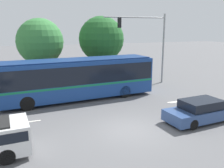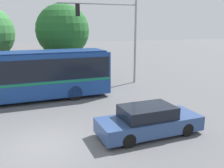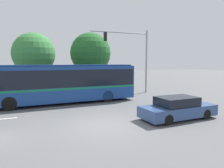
{
  "view_description": "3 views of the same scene",
  "coord_description": "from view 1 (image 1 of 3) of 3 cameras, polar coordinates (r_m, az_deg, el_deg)",
  "views": [
    {
      "loc": [
        -5.63,
        -11.13,
        5.51
      ],
      "look_at": [
        0.93,
        5.2,
        1.4
      ],
      "focal_mm": 38.78,
      "sensor_mm": 36.0,
      "label": 1
    },
    {
      "loc": [
        -0.37,
        -9.59,
        4.73
      ],
      "look_at": [
        3.81,
        2.65,
        1.71
      ],
      "focal_mm": 39.57,
      "sensor_mm": 36.0,
      "label": 2
    },
    {
      "loc": [
        -3.49,
        -10.04,
        3.38
      ],
      "look_at": [
        2.68,
        5.81,
        1.55
      ],
      "focal_mm": 32.53,
      "sensor_mm": 36.0,
      "label": 3
    }
  ],
  "objects": [
    {
      "name": "ground_plane",
      "position": [
        13.64,
        4.61,
        -10.74
      ],
      "size": [
        140.0,
        140.0,
        0.0
      ],
      "primitive_type": "plane",
      "color": "#5B5B5E"
    },
    {
      "name": "city_bus",
      "position": [
        18.99,
        -7.88,
        1.76
      ],
      "size": [
        12.06,
        3.27,
        3.17
      ],
      "rotation": [
        0.0,
        0.0,
        3.2
      ],
      "color": "navy",
      "rests_on": "ground"
    },
    {
      "name": "sedan_foreground",
      "position": [
        15.58,
        20.37,
        -5.98
      ],
      "size": [
        4.75,
        2.03,
        1.34
      ],
      "rotation": [
        0.0,
        0.0,
        0.05
      ],
      "color": "navy",
      "rests_on": "ground"
    },
    {
      "name": "traffic_light_pole",
      "position": [
        24.15,
        8.95,
        10.75
      ],
      "size": [
        6.44,
        0.24,
        6.84
      ],
      "rotation": [
        0.0,
        0.0,
        3.14
      ],
      "color": "gray",
      "rests_on": "ground"
    },
    {
      "name": "flowering_hedge",
      "position": [
        23.7,
        -7.64,
        1.65
      ],
      "size": [
        7.04,
        1.02,
        1.71
      ],
      "color": "#286028",
      "rests_on": "ground"
    },
    {
      "name": "street_tree_left",
      "position": [
        23.75,
        -16.59,
        9.52
      ],
      "size": [
        4.31,
        4.31,
        6.4
      ],
      "color": "brown",
      "rests_on": "ground"
    },
    {
      "name": "street_tree_centre",
      "position": [
        24.8,
        -2.51,
        10.53
      ],
      "size": [
        4.54,
        4.54,
        6.67
      ],
      "color": "brown",
      "rests_on": "ground"
    },
    {
      "name": "lane_stripe_near",
      "position": [
        19.44,
        15.85,
        -3.83
      ],
      "size": [
        2.4,
        0.16,
        0.01
      ],
      "primitive_type": "cube",
      "color": "silver",
      "rests_on": "ground"
    },
    {
      "name": "lane_stripe_mid",
      "position": [
        19.43,
        16.53,
        -3.89
      ],
      "size": [
        2.4,
        0.16,
        0.01
      ],
      "primitive_type": "cube",
      "color": "silver",
      "rests_on": "ground"
    },
    {
      "name": "lane_stripe_far",
      "position": [
        15.49,
        -20.92,
        -8.59
      ],
      "size": [
        2.4,
        0.16,
        0.01
      ],
      "primitive_type": "cube",
      "color": "silver",
      "rests_on": "ground"
    }
  ]
}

